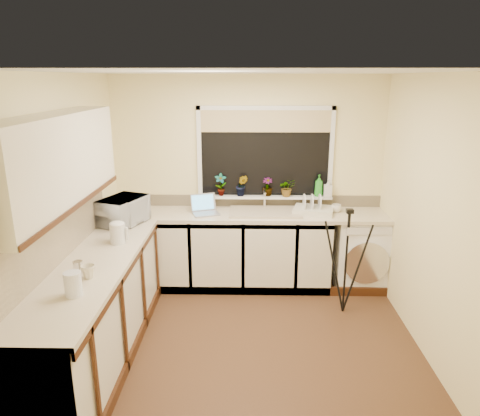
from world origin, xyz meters
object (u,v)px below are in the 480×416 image
laptop (205,208)px  cup_back (336,208)px  soap_bottle_green (319,186)px  plant_a (221,185)px  tripod (346,262)px  plant_d (287,188)px  steel_jar (78,267)px  cup_left (88,272)px  kettle (118,234)px  soap_bottle_clear (328,188)px  dish_rack (313,210)px  plant_c (267,187)px  plant_b (242,186)px  glass_jug (73,284)px  washing_machine (360,251)px  microwave (123,211)px

laptop → cup_back: size_ratio=3.12×
soap_bottle_green → plant_a: bearing=179.9°
tripod → plant_d: (-0.56, 0.83, 0.59)m
steel_jar → cup_left: (0.11, -0.08, -0.00)m
kettle → soap_bottle_clear: size_ratio=0.92×
plant_a → cup_left: plant_a is taller
tripod → plant_a: (-1.35, 0.85, 0.61)m
kettle → dish_rack: kettle is taller
plant_a → plant_c: (0.56, 0.01, -0.02)m
cup_left → plant_b: bearing=59.3°
laptop → plant_b: bearing=8.0°
plant_c → kettle: bearing=-140.0°
soap_bottle_green → soap_bottle_clear: bearing=-8.6°
plant_a → plant_b: bearing=-2.5°
kettle → plant_d: (1.69, 1.20, 0.16)m
glass_jug → cup_left: bearing=89.6°
washing_machine → laptop: size_ratio=2.35×
dish_rack → soap_bottle_clear: soap_bottle_clear is taller
dish_rack → plant_a: size_ratio=1.67×
glass_jug → plant_b: (1.17, 2.26, 0.19)m
steel_jar → plant_c: 2.49m
microwave → soap_bottle_green: 2.26m
plant_d → soap_bottle_clear: size_ratio=1.02×
dish_rack → soap_bottle_green: 0.33m
glass_jug → cup_left: size_ratio=1.60×
glass_jug → cup_left: 0.30m
glass_jug → plant_b: bearing=62.7°
tripod → steel_jar: 2.62m
plant_b → soap_bottle_green: size_ratio=0.98×
steel_jar → microwave: 1.27m
glass_jug → plant_c: plant_c is taller
laptop → kettle: laptop is taller
steel_jar → soap_bottle_green: 2.91m
soap_bottle_green → steel_jar: bearing=-139.0°
laptop → glass_jug: size_ratio=2.01×
tripod → microwave: 2.41m
washing_machine → microwave: size_ratio=1.65×
laptop → tripod: (1.52, -0.63, -0.39)m
steel_jar → plant_b: plant_b is taller
plant_d → laptop: bearing=-167.8°
laptop → kettle: 1.23m
plant_c → soap_bottle_green: soap_bottle_green is taller
kettle → plant_a: size_ratio=0.71×
laptop → microwave: bearing=-172.6°
tripod → cup_left: 2.56m
washing_machine → plant_d: (-0.88, 0.17, 0.73)m
plant_d → soap_bottle_green: bearing=2.5°
steel_jar → soap_bottle_clear: soap_bottle_clear is taller
tripod → glass_jug: tripod is taller
plant_d → cup_back: (0.57, -0.14, -0.21)m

